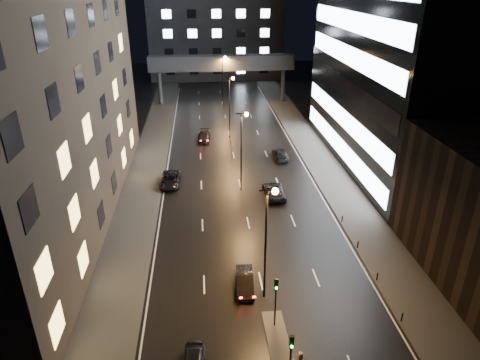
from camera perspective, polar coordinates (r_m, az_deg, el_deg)
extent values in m
plane|color=black|center=(64.96, -0.86, 3.36)|extent=(160.00, 160.00, 0.00)
cube|color=#383533|center=(60.66, -12.33, 1.17)|extent=(5.00, 110.00, 0.15)
cube|color=#383533|center=(62.56, 11.01, 2.06)|extent=(5.00, 110.00, 0.15)
cube|color=#2D2319|center=(47.73, -28.69, 17.28)|extent=(15.00, 48.00, 40.00)
cube|color=#333335|center=(118.75, -3.29, 19.57)|extent=(34.00, 14.00, 25.00)
cube|color=#333335|center=(91.56, -2.46, 15.36)|extent=(30.00, 3.00, 3.00)
cylinder|color=#333335|center=(92.81, -10.62, 11.94)|extent=(0.80, 0.80, 7.00)
cylinder|color=#333335|center=(94.11, 5.71, 12.42)|extent=(0.80, 0.80, 7.00)
cube|color=#383533|center=(33.12, 5.38, -21.76)|extent=(1.60, 8.00, 0.15)
cylinder|color=black|center=(33.60, 4.72, -16.55)|extent=(0.12, 0.12, 3.50)
cube|color=black|center=(32.17, 4.86, -13.62)|extent=(0.28, 0.22, 0.90)
sphere|color=#0CFF33|center=(32.24, 4.89, -14.17)|extent=(0.18, 0.18, 0.18)
cube|color=black|center=(28.20, 6.89, -20.59)|extent=(0.28, 0.22, 0.90)
sphere|color=#0CFF33|center=(28.31, 6.92, -21.19)|extent=(0.18, 0.18, 0.18)
cylinder|color=black|center=(36.99, 20.77, -16.81)|extent=(0.12, 0.12, 0.90)
cylinder|color=black|center=(40.42, 17.82, -12.24)|extent=(0.12, 0.12, 0.90)
cylinder|color=black|center=(44.15, 15.42, -8.39)|extent=(0.12, 0.12, 0.90)
cylinder|color=black|center=(48.12, 13.45, -5.14)|extent=(0.12, 0.12, 0.90)
cylinder|color=black|center=(34.37, 3.42, -8.85)|extent=(0.18, 0.18, 10.00)
cylinder|color=black|center=(31.83, 3.65, -1.38)|extent=(1.20, 0.12, 0.12)
sphere|color=#FF9E38|center=(31.97, 4.70, -1.50)|extent=(0.50, 0.50, 0.50)
cylinder|color=black|center=(52.00, 0.16, 3.55)|extent=(0.18, 0.18, 10.00)
cylinder|color=black|center=(50.36, 0.17, 8.84)|extent=(1.20, 0.12, 0.12)
sphere|color=#FF9E38|center=(50.45, 0.86, 8.75)|extent=(0.50, 0.50, 0.50)
cylinder|color=black|center=(70.90, -1.42, 9.52)|extent=(0.18, 0.18, 10.00)
cylinder|color=black|center=(69.71, -1.46, 13.48)|extent=(1.20, 0.12, 0.12)
sphere|color=#FF9E38|center=(69.77, -0.95, 13.41)|extent=(0.50, 0.50, 0.50)
cylinder|color=black|center=(90.28, -2.35, 12.95)|extent=(0.18, 0.18, 10.00)
cylinder|color=black|center=(89.34, -2.41, 16.08)|extent=(1.20, 0.12, 0.12)
sphere|color=#FF9E38|center=(89.39, -2.00, 16.03)|extent=(0.50, 0.50, 0.50)
imported|color=black|center=(37.75, 0.65, -13.36)|extent=(1.70, 4.25, 1.37)
imported|color=black|center=(55.88, -9.28, 0.04)|extent=(2.72, 5.41, 1.47)
imported|color=black|center=(71.01, -4.82, 5.81)|extent=(2.31, 4.90, 1.38)
imported|color=black|center=(52.44, 4.54, -1.46)|extent=(2.45, 5.25, 1.46)
imported|color=black|center=(63.65, 5.41, 3.46)|extent=(2.06, 4.93, 1.42)
cone|color=#E6570C|center=(32.85, 8.10, -21.97)|extent=(0.34, 0.34, 0.53)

